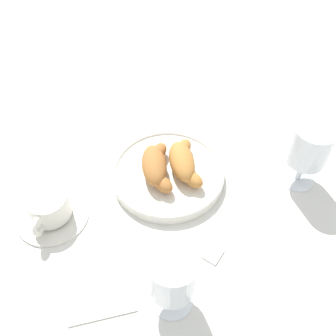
{
  "coord_description": "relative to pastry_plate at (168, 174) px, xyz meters",
  "views": [
    {
      "loc": [
        0.46,
        -0.16,
        0.62
      ],
      "look_at": [
        -0.01,
        -0.02,
        0.03
      ],
      "focal_mm": 41.3,
      "sensor_mm": 36.0,
      "label": 1
    }
  ],
  "objects": [
    {
      "name": "pastry_plate",
      "position": [
        0.0,
        0.0,
        0.0
      ],
      "size": [
        0.23,
        0.23,
        0.02
      ],
      "color": "silver",
      "rests_on": "ground_plane"
    },
    {
      "name": "juice_glass_right",
      "position": [
        0.25,
        -0.07,
        0.08
      ],
      "size": [
        0.08,
        0.08,
        0.14
      ],
      "color": "white",
      "rests_on": "ground_plane"
    },
    {
      "name": "coffee_cup_near",
      "position": [
        0.03,
        -0.24,
        0.01
      ],
      "size": [
        0.14,
        0.14,
        0.06
      ],
      "color": "silver",
      "rests_on": "ground_plane"
    },
    {
      "name": "folded_napkin",
      "position": [
        0.19,
        -0.18,
        -0.01
      ],
      "size": [
        0.12,
        0.12,
        0.01
      ],
      "primitive_type": "cube",
      "rotation": [
        0.0,
        0.0,
        -0.06
      ],
      "color": "silver",
      "rests_on": "ground_plane"
    },
    {
      "name": "croissant_large",
      "position": [
        -0.0,
        -0.02,
        0.03
      ],
      "size": [
        0.14,
        0.08,
        0.04
      ],
      "color": "#AD6B33",
      "rests_on": "pastry_plate"
    },
    {
      "name": "croissant_small",
      "position": [
        0.0,
        0.03,
        0.03
      ],
      "size": [
        0.14,
        0.07,
        0.04
      ],
      "color": "#BC7A38",
      "rests_on": "pastry_plate"
    },
    {
      "name": "ground_plane",
      "position": [
        0.01,
        0.02,
        -0.01
      ],
      "size": [
        2.2,
        2.2,
        0.0
      ],
      "primitive_type": "plane",
      "color": "silver"
    },
    {
      "name": "juice_glass_left",
      "position": [
        0.08,
        0.25,
        0.08
      ],
      "size": [
        0.08,
        0.08,
        0.14
      ],
      "color": "white",
      "rests_on": "ground_plane"
    },
    {
      "name": "sugar_packet",
      "position": [
        0.18,
        0.02,
        -0.01
      ],
      "size": [
        0.06,
        0.06,
        0.01
      ],
      "primitive_type": "cube",
      "rotation": [
        0.0,
        0.0,
        0.68
      ],
      "color": "white",
      "rests_on": "ground_plane"
    }
  ]
}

